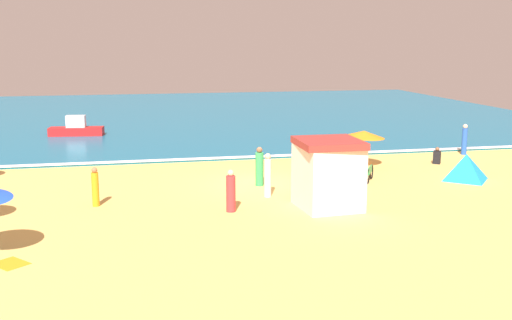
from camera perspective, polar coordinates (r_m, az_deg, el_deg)
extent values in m
plane|color=#EDBC60|center=(28.79, 0.35, -2.25)|extent=(60.00, 60.00, 0.00)
cube|color=#146B93|center=(56.08, -5.76, 4.27)|extent=(60.00, 44.00, 0.10)
cube|color=white|center=(34.82, -1.85, 0.26)|extent=(57.00, 0.70, 0.01)
cube|color=white|center=(24.66, 6.71, -1.60)|extent=(2.44, 2.58, 2.51)
cube|color=#A5332D|center=(24.39, 6.78, 1.59)|extent=(2.43, 2.60, 0.27)
cylinder|color=silver|center=(33.00, 9.95, 0.98)|extent=(0.05, 0.05, 1.90)
cone|color=orange|center=(32.86, 9.99, 2.39)|extent=(2.90, 2.90, 0.45)
pyramid|color=#1999D8|center=(31.19, 18.92, -0.62)|extent=(1.96, 1.99, 1.27)
torus|color=black|center=(30.35, 10.70, -1.11)|extent=(0.42, 0.65, 0.72)
torus|color=black|center=(29.29, 10.37, -1.54)|extent=(0.42, 0.65, 0.72)
cube|color=green|center=(29.77, 10.55, -0.91)|extent=(0.51, 0.78, 0.36)
cylinder|color=orange|center=(25.68, -14.70, -2.66)|extent=(0.36, 0.36, 1.39)
sphere|color=#9E6B47|center=(25.50, -14.79, -0.92)|extent=(0.23, 0.23, 0.23)
cylinder|color=white|center=(26.30, 1.10, -1.69)|extent=(0.42, 0.42, 1.65)
sphere|color=beige|center=(26.10, 1.11, 0.34)|extent=(0.27, 0.27, 0.27)
cylinder|color=blue|center=(38.12, 18.80, 1.64)|extent=(0.40, 0.40, 1.56)
sphere|color=beige|center=(37.99, 18.88, 2.98)|extent=(0.26, 0.26, 0.26)
cube|color=black|center=(34.89, 16.46, 0.25)|extent=(0.52, 0.52, 0.71)
sphere|color=brown|center=(34.81, 16.51, 0.98)|extent=(0.22, 0.22, 0.22)
cylinder|color=green|center=(28.30, 0.32, -0.86)|extent=(0.51, 0.51, 1.56)
sphere|color=brown|center=(28.12, 0.32, 0.95)|extent=(0.28, 0.28, 0.28)
cylinder|color=red|center=(24.07, -2.35, -3.15)|extent=(0.46, 0.46, 1.44)
sphere|color=beige|center=(23.87, -2.37, -1.21)|extent=(0.26, 0.26, 0.26)
cube|color=orange|center=(20.17, -21.88, -8.93)|extent=(1.28, 1.30, 0.01)
cube|color=red|center=(44.66, -16.35, 2.58)|extent=(3.80, 1.53, 0.57)
cube|color=silver|center=(44.57, -16.40, 3.47)|extent=(1.36, 0.82, 0.83)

